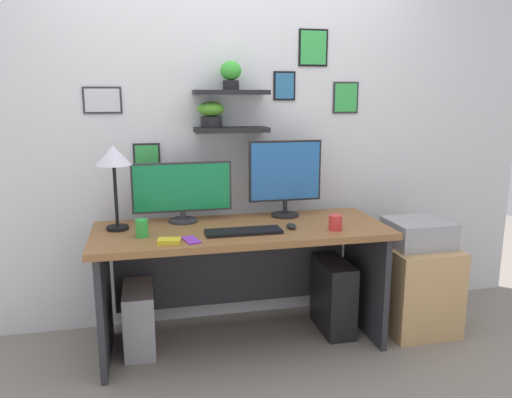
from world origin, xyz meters
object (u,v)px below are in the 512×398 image
(drawer_cabinet, at_px, (415,286))
(computer_tower_right, at_px, (333,296))
(desk_lamp, at_px, (114,161))
(coffee_mug, at_px, (335,222))
(scissors_tray, at_px, (169,241))
(desk, at_px, (240,257))
(monitor_left, at_px, (182,190))
(keyboard, at_px, (243,231))
(computer_tower_left, at_px, (139,318))
(printer, at_px, (418,233))
(computer_mouse, at_px, (291,226))
(monitor_right, at_px, (285,175))
(cell_phone, at_px, (191,240))
(pen_cup, at_px, (142,228))

(drawer_cabinet, relative_size, computer_tower_right, 1.20)
(desk_lamp, height_order, coffee_mug, desk_lamp)
(scissors_tray, height_order, computer_tower_right, scissors_tray)
(desk_lamp, relative_size, scissors_tray, 4.15)
(desk, xyz_separation_m, monitor_left, (-0.33, 0.16, 0.40))
(keyboard, height_order, computer_tower_left, keyboard)
(printer, relative_size, computer_tower_right, 0.80)
(desk_lamp, xyz_separation_m, scissors_tray, (0.28, -0.35, -0.40))
(computer_mouse, height_order, printer, computer_mouse)
(monitor_right, height_order, printer, monitor_right)
(desk_lamp, distance_m, scissors_tray, 0.60)
(computer_mouse, height_order, desk_lamp, desk_lamp)
(keyboard, xyz_separation_m, printer, (1.17, 0.09, -0.11))
(computer_tower_right, bearing_deg, cell_phone, -164.76)
(desk_lamp, bearing_deg, computer_tower_left, -23.69)
(computer_mouse, height_order, drawer_cabinet, computer_mouse)
(coffee_mug, distance_m, computer_tower_right, 0.61)
(cell_phone, relative_size, drawer_cabinet, 0.25)
(monitor_left, xyz_separation_m, computer_mouse, (0.61, -0.31, -0.18))
(pen_cup, height_order, computer_tower_left, pen_cup)
(pen_cup, distance_m, scissors_tray, 0.22)
(monitor_left, xyz_separation_m, monitor_right, (0.66, -0.00, 0.07))
(coffee_mug, distance_m, pen_cup, 1.12)
(monitor_left, distance_m, desk_lamp, 0.46)
(cell_phone, bearing_deg, scissors_tray, 173.43)
(monitor_right, distance_m, coffee_mug, 0.50)
(monitor_right, bearing_deg, cell_phone, -146.43)
(monitor_left, height_order, keyboard, monitor_left)
(monitor_right, relative_size, scissors_tray, 4.12)
(drawer_cabinet, distance_m, computer_tower_right, 0.55)
(cell_phone, bearing_deg, drawer_cabinet, -6.49)
(coffee_mug, distance_m, computer_tower_left, 1.32)
(drawer_cabinet, height_order, computer_tower_right, drawer_cabinet)
(pen_cup, distance_m, computer_tower_right, 1.33)
(monitor_left, xyz_separation_m, pen_cup, (-0.25, -0.29, -0.15))
(coffee_mug, bearing_deg, desk_lamp, 166.82)
(monitor_left, bearing_deg, computer_mouse, -26.56)
(desk_lamp, bearing_deg, pen_cup, -52.92)
(scissors_tray, relative_size, computer_tower_left, 0.30)
(computer_mouse, bearing_deg, pen_cup, 178.82)
(cell_phone, distance_m, coffee_mug, 0.85)
(scissors_tray, bearing_deg, coffee_mug, 3.08)
(cell_phone, bearing_deg, pen_cup, 137.72)
(cell_phone, relative_size, printer, 0.37)
(computer_tower_right, bearing_deg, computer_tower_left, 178.51)
(keyboard, height_order, computer_mouse, computer_mouse)
(desk, xyz_separation_m, coffee_mug, (0.53, -0.24, 0.25))
(keyboard, bearing_deg, monitor_right, 45.00)
(cell_phone, bearing_deg, desk, 26.99)
(scissors_tray, distance_m, computer_tower_left, 0.67)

